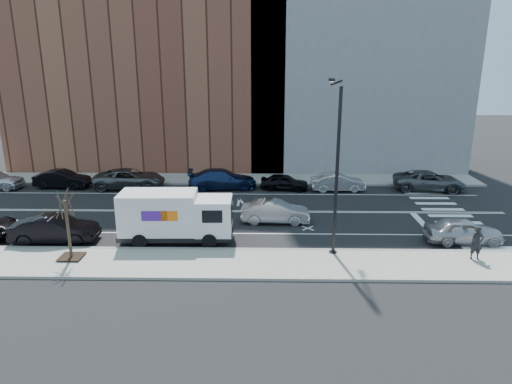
{
  "coord_description": "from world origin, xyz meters",
  "views": [
    {
      "loc": [
        3.24,
        -30.49,
        10.23
      ],
      "look_at": [
        2.65,
        0.09,
        1.4
      ],
      "focal_mm": 32.0,
      "sensor_mm": 36.0,
      "label": 1
    }
  ],
  "objects_px": {
    "fedex_van": "(175,216)",
    "far_parked_b": "(62,179)",
    "pedestrian": "(477,243)",
    "near_parked_front": "(463,231)",
    "driving_sedan": "(275,212)"
  },
  "relations": [
    {
      "from": "fedex_van",
      "to": "pedestrian",
      "type": "height_order",
      "value": "fedex_van"
    },
    {
      "from": "far_parked_b",
      "to": "pedestrian",
      "type": "bearing_deg",
      "value": -113.27
    },
    {
      "from": "driving_sedan",
      "to": "near_parked_front",
      "type": "height_order",
      "value": "near_parked_front"
    },
    {
      "from": "near_parked_front",
      "to": "pedestrian",
      "type": "xyz_separation_m",
      "value": [
        -0.43,
        -2.63,
        0.32
      ]
    },
    {
      "from": "far_parked_b",
      "to": "pedestrian",
      "type": "xyz_separation_m",
      "value": [
        27.97,
        -14.05,
        0.32
      ]
    },
    {
      "from": "far_parked_b",
      "to": "driving_sedan",
      "type": "distance_m",
      "value": 19.35
    },
    {
      "from": "far_parked_b",
      "to": "near_parked_front",
      "type": "height_order",
      "value": "far_parked_b"
    },
    {
      "from": "pedestrian",
      "to": "near_parked_front",
      "type": "bearing_deg",
      "value": 81.83
    },
    {
      "from": "far_parked_b",
      "to": "near_parked_front",
      "type": "relative_size",
      "value": 1.04
    },
    {
      "from": "fedex_van",
      "to": "near_parked_front",
      "type": "xyz_separation_m",
      "value": [
        16.73,
        0.1,
        -0.83
      ]
    },
    {
      "from": "fedex_van",
      "to": "driving_sedan",
      "type": "relative_size",
      "value": 1.48
    },
    {
      "from": "far_parked_b",
      "to": "driving_sedan",
      "type": "height_order",
      "value": "far_parked_b"
    },
    {
      "from": "driving_sedan",
      "to": "near_parked_front",
      "type": "relative_size",
      "value": 1.02
    },
    {
      "from": "fedex_van",
      "to": "far_parked_b",
      "type": "height_order",
      "value": "fedex_van"
    },
    {
      "from": "far_parked_b",
      "to": "driving_sedan",
      "type": "xyz_separation_m",
      "value": [
        17.55,
        -8.15,
        -0.01
      ]
    }
  ]
}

